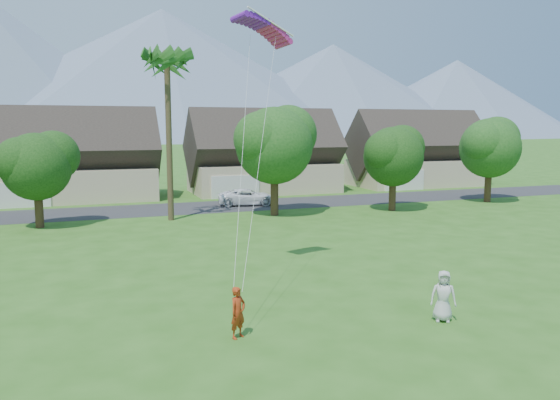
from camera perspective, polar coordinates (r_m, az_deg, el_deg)
name	(u,v)px	position (r m, az deg, el deg)	size (l,w,h in m)	color
ground	(404,386)	(15.98, 12.87, -18.38)	(500.00, 500.00, 0.00)	#2D6019
street	(185,208)	(47.20, -9.89, -0.85)	(90.00, 7.00, 0.01)	#2D2D30
kite_flyer	(238,313)	(18.44, -4.42, -11.65)	(0.63, 0.42, 1.74)	#9E3112
watcher	(443,296)	(20.73, 16.69, -9.58)	(0.91, 0.59, 1.86)	beige
parked_car	(248,197)	(48.35, -3.40, 0.32)	(2.40, 5.22, 1.45)	white
mountain_ridge	(122,78)	(273.51, -16.21, 12.11)	(540.00, 240.00, 70.00)	slate
houses_row	(173,161)	(55.75, -11.07, 3.99)	(72.75, 8.19, 8.86)	beige
tree_row	(182,155)	(40.55, -10.16, 4.68)	(62.27, 6.67, 8.45)	#47301C
fan_palm	(167,58)	(41.21, -11.75, 14.32)	(3.00, 3.00, 13.80)	#4C3D26
parafoil_kite	(263,26)	(25.44, -1.77, 17.73)	(3.11, 1.44, 0.50)	#7117AF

